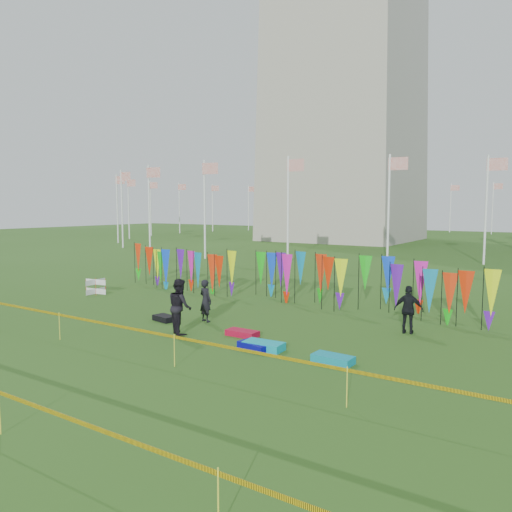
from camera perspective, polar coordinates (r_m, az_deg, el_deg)
The scene contains 13 objects.
ground at distance 17.20m, azimuth -11.83°, elevation -8.86°, with size 160.00×160.00×0.00m, color #2B5217.
flagpole_ring at distance 65.05m, azimuth 9.97°, elevation 5.37°, with size 57.40×56.16×8.00m.
banner_row at distance 22.65m, azimuth 2.27°, elevation -1.98°, with size 18.64×0.64×2.14m.
caution_tape_near at distance 15.87m, azimuth -17.68°, elevation -7.35°, with size 26.00×0.02×0.90m.
box_kite at distance 25.73m, azimuth -17.85°, elevation -3.34°, with size 0.66×0.66×0.73m.
person_left at distance 18.70m, azimuth -5.79°, elevation -5.10°, with size 0.58×0.42×1.58m, color black.
person_mid at distance 17.03m, azimuth -8.69°, elevation -5.70°, with size 0.91×0.56×1.88m, color black.
person_right at distance 17.66m, azimuth 17.05°, elevation -5.89°, with size 0.96×0.54×1.63m, color black.
kite_bag_turquoise at distance 15.19m, azimuth 0.88°, elevation -10.22°, with size 1.20×0.60×0.24m, color #0DB2C5.
kite_bag_blue at distance 15.21m, azimuth -0.11°, elevation -10.25°, with size 1.03×0.54×0.22m, color #090A9C.
kite_bag_red at distance 16.73m, azimuth -1.58°, elevation -8.80°, with size 1.08×0.50×0.20m, color #BD0C2E.
kite_bag_black at distance 19.17m, azimuth -10.41°, elevation -7.00°, with size 0.89×0.52×0.21m, color black.
kite_bag_teal at distance 14.15m, azimuth 8.79°, elevation -11.55°, with size 1.13×0.54×0.22m, color #0C98B3.
Camera 1 is at (11.87, -11.69, 4.29)m, focal length 35.00 mm.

